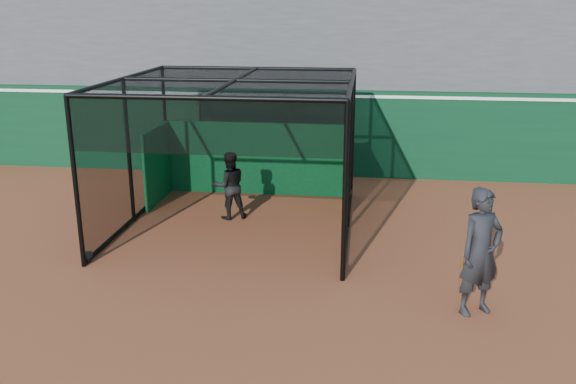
# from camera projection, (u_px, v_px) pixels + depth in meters

# --- Properties ---
(ground) EXTENTS (120.00, 120.00, 0.00)m
(ground) POSITION_uv_depth(u_px,v_px,m) (232.00, 306.00, 10.11)
(ground) COLOR brown
(ground) RESTS_ON ground
(outfield_wall) EXTENTS (50.00, 0.50, 2.50)m
(outfield_wall) POSITION_uv_depth(u_px,v_px,m) (293.00, 130.00, 17.80)
(outfield_wall) COLOR #09321A
(outfield_wall) RESTS_ON ground
(grandstand) EXTENTS (50.00, 7.85, 8.95)m
(grandstand) POSITION_uv_depth(u_px,v_px,m) (306.00, 15.00, 20.45)
(grandstand) COLOR #4C4C4F
(grandstand) RESTS_ON ground
(batting_cage) EXTENTS (5.03, 5.32, 3.26)m
(batting_cage) POSITION_uv_depth(u_px,v_px,m) (237.00, 155.00, 13.38)
(batting_cage) COLOR black
(batting_cage) RESTS_ON ground
(batter) EXTENTS (0.95, 0.87, 1.59)m
(batter) POSITION_uv_depth(u_px,v_px,m) (230.00, 186.00, 14.09)
(batter) COLOR black
(batter) RESTS_ON ground
(on_deck_player) EXTENTS (0.91, 0.81, 2.10)m
(on_deck_player) POSITION_uv_depth(u_px,v_px,m) (480.00, 252.00, 9.61)
(on_deck_player) COLOR black
(on_deck_player) RESTS_ON ground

